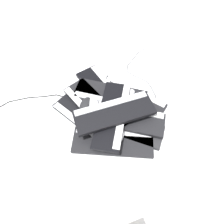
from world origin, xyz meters
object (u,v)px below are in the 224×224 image
Objects in this scene: keyboard_2 at (125,126)px; mouse_3 at (108,139)px; keyboard_9 at (114,112)px; mouse_6 at (126,93)px; mouse_1 at (94,105)px; keyboard_5 at (110,95)px; mouse_0 at (117,137)px; keyboard_0 at (87,118)px; keyboard_3 at (131,98)px; mouse_5 at (86,105)px; mouse_2 at (108,140)px; keyboard_1 at (113,142)px; keyboard_6 at (94,107)px; keyboard_8 at (113,115)px; keyboard_7 at (126,118)px; mouse_4 at (123,171)px; keyboard_4 at (103,91)px.

mouse_3 is at bearing 36.84° from keyboard_2.
mouse_6 is (-0.10, -0.16, -0.05)m from keyboard_9.
mouse_1 is (0.11, -0.08, -0.02)m from keyboard_9.
mouse_0 is (0.01, 0.29, 0.01)m from keyboard_5.
keyboard_3 is (-0.29, -0.10, 0.00)m from keyboard_0.
mouse_6 is (-0.25, -0.07, -0.03)m from mouse_5.
keyboard_2 is (-0.21, 0.09, 0.00)m from keyboard_0.
mouse_0 is 0.05m from mouse_2.
keyboard_9 is at bearing -103.11° from keyboard_1.
keyboard_6 is 0.98× the size of keyboard_8.
keyboard_2 is 0.10m from keyboard_8.
keyboard_8 is at bearing 166.68° from keyboard_0.
keyboard_7 is 0.30m from mouse_4.
mouse_3 is at bearing -11.15° from keyboard_1.
keyboard_8 is at bearing 38.09° from mouse_0.
keyboard_7 is (-0.22, 0.05, 0.03)m from keyboard_0.
mouse_1 is (0.17, -0.10, 0.04)m from keyboard_7.
mouse_6 is (-0.13, -0.29, 0.04)m from keyboard_1.
keyboard_9 is (-0.10, 0.09, 0.06)m from keyboard_6.
keyboard_8 is at bearing -99.43° from keyboard_1.
keyboard_5 is 4.21× the size of mouse_0.
keyboard_0 is 0.93× the size of keyboard_5.
mouse_5 reaches higher than keyboard_4.
mouse_6 is (-0.14, 0.07, 0.04)m from keyboard_4.
keyboard_3 is 0.92× the size of keyboard_8.
mouse_3 is at bearing 43.73° from keyboard_7.
keyboard_4 is at bearing -72.21° from keyboard_2.
mouse_5 is at bearing -31.15° from keyboard_8.
keyboard_2 is at bearing -77.25° from mouse_4.
keyboard_4 is at bearing -59.45° from keyboard_5.
keyboard_5 is at bearing 124.17° from mouse_1.
mouse_2 is (0.06, 0.13, -0.05)m from keyboard_9.
keyboard_0 is 0.95× the size of keyboard_6.
keyboard_2 is at bearing 140.97° from keyboard_9.
keyboard_3 is 0.34m from mouse_2.
mouse_6 is (-0.21, -0.07, 0.01)m from keyboard_6.
keyboard_8 is at bearing 45.16° from keyboard_3.
mouse_6 is (-0.10, 0.00, 0.01)m from keyboard_5.
keyboard_5 is 0.30m from mouse_3.
keyboard_7 is at bearing -104.58° from mouse_6.
keyboard_2 is 0.22m from mouse_1.
keyboard_3 is at bearing 10.54° from mouse_0.
keyboard_6 is (0.24, 0.05, 0.03)m from keyboard_3.
mouse_6 is at bearing 153.98° from keyboard_4.
keyboard_8 reaches higher than keyboard_6.
keyboard_6 is at bearing -42.51° from keyboard_8.
keyboard_0 is at bearing -13.45° from keyboard_7.
keyboard_5 is 0.13m from keyboard_6.
mouse_2 reaches higher than keyboard_5.
keyboard_9 is (-0.16, 0.04, 0.09)m from keyboard_0.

